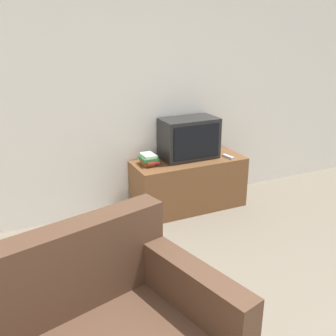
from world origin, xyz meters
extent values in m
cube|color=white|center=(0.00, 3.03, 1.30)|extent=(9.00, 0.06, 2.60)
cube|color=brown|center=(0.79, 2.74, 0.28)|extent=(1.21, 0.48, 0.55)
cube|color=black|center=(0.82, 2.81, 0.77)|extent=(0.60, 0.33, 0.43)
cube|color=black|center=(0.82, 2.64, 0.77)|extent=(0.52, 0.01, 0.35)
cube|color=#4C3323|center=(-0.25, 0.82, 0.36)|extent=(0.36, 0.90, 0.73)
cube|color=#995623|center=(0.34, 2.80, 0.57)|extent=(0.11, 0.17, 0.03)
cube|color=#B72D28|center=(0.35, 2.78, 0.60)|extent=(0.15, 0.23, 0.02)
cube|color=#2D753D|center=(0.34, 2.78, 0.62)|extent=(0.16, 0.20, 0.03)
cube|color=silver|center=(0.35, 2.80, 0.65)|extent=(0.13, 0.18, 0.02)
cube|color=#B7B7B7|center=(1.20, 2.62, 0.56)|extent=(0.06, 0.16, 0.02)
camera|label=1|loc=(-1.09, -0.73, 1.90)|focal=42.00mm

